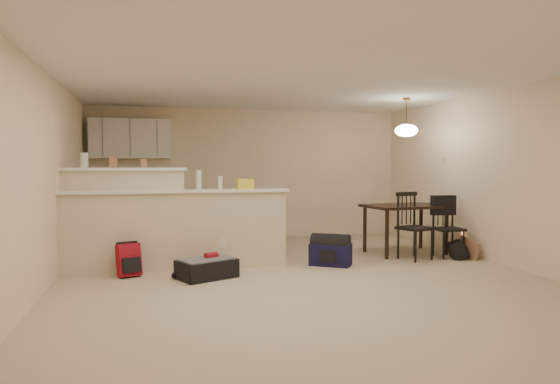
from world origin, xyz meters
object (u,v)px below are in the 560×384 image
object	(u,v)px
pendant_lamp	(406,130)
dining_chair_far	(448,227)
dining_table	(405,211)
suitcase	(207,269)
navy_duffel	(331,255)
dining_chair_near	(415,226)
black_daypack	(457,250)
red_backpack	(129,260)

from	to	relation	value
pendant_lamp	dining_chair_far	xyz separation A→B (m)	(0.48, -0.48, -1.52)
pendant_lamp	dining_table	bearing A→B (deg)	90.00
pendant_lamp	suitcase	xyz separation A→B (m)	(-3.29, -1.01, -1.87)
dining_table	navy_duffel	world-z (taller)	dining_table
dining_chair_near	navy_duffel	xyz separation A→B (m)	(-1.39, -0.11, -0.35)
black_daypack	pendant_lamp	bearing A→B (deg)	60.14
dining_chair_far	suitcase	xyz separation A→B (m)	(-3.77, -0.53, -0.35)
navy_duffel	red_backpack	bearing A→B (deg)	-145.39
dining_chair_near	black_daypack	distance (m)	0.76
red_backpack	pendant_lamp	bearing A→B (deg)	-11.65
dining_chair_near	navy_duffel	distance (m)	1.44
suitcase	navy_duffel	world-z (taller)	navy_duffel
pendant_lamp	suitcase	bearing A→B (deg)	-162.98
dining_table	suitcase	bearing A→B (deg)	-168.59
dining_chair_far	navy_duffel	world-z (taller)	dining_chair_far
dining_table	suitcase	xyz separation A→B (m)	(-3.29, -1.01, -0.57)
dining_chair_near	dining_table	bearing A→B (deg)	58.72
dining_table	dining_chair_near	bearing A→B (deg)	-107.74
suitcase	navy_duffel	bearing A→B (deg)	-12.93
pendant_lamp	black_daypack	size ratio (longest dim) A/B	2.10
pendant_lamp	navy_duffel	bearing A→B (deg)	-157.23
dining_chair_far	suitcase	world-z (taller)	dining_chair_far
dining_chair_near	dining_chair_far	distance (m)	0.60
dining_table	dining_chair_far	bearing A→B (deg)	-50.66
red_backpack	dining_chair_far	bearing A→B (deg)	-18.31
dining_chair_far	black_daypack	size ratio (longest dim) A/B	3.17
dining_table	dining_chair_far	distance (m)	0.72
dining_table	pendant_lamp	distance (m)	1.30
pendant_lamp	dining_chair_near	world-z (taller)	pendant_lamp
dining_table	red_backpack	distance (m)	4.33
dining_table	pendant_lamp	bearing A→B (deg)	-95.62
dining_chair_near	black_daypack	xyz separation A→B (m)	(0.65, -0.11, -0.38)
dining_chair_far	navy_duffel	bearing A→B (deg)	-172.98
pendant_lamp	dining_chair_far	bearing A→B (deg)	-45.04
pendant_lamp	suitcase	distance (m)	3.92
suitcase	red_backpack	xyz separation A→B (m)	(-0.96, 0.34, 0.09)
black_daypack	navy_duffel	bearing A→B (deg)	109.81
dining_chair_far	navy_duffel	distance (m)	2.01
suitcase	red_backpack	world-z (taller)	red_backpack
dining_chair_far	black_daypack	xyz separation A→B (m)	(0.06, -0.15, -0.34)
pendant_lamp	red_backpack	bearing A→B (deg)	-171.08
dining_chair_far	navy_duffel	xyz separation A→B (m)	(-1.98, -0.15, -0.31)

